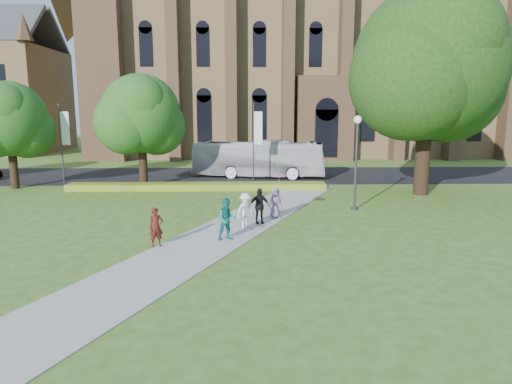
{
  "coord_description": "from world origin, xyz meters",
  "views": [
    {
      "loc": [
        1.28,
        -18.44,
        5.63
      ],
      "look_at": [
        1.87,
        3.44,
        1.6
      ],
      "focal_mm": 32.0,
      "sensor_mm": 36.0,
      "label": 1
    }
  ],
  "objects_px": {
    "streetlamp": "(356,151)",
    "pedestrian_0": "(156,227)",
    "tour_coach": "(259,159)",
    "large_tree": "(429,64)"
  },
  "relations": [
    {
      "from": "streetlamp",
      "to": "pedestrian_0",
      "type": "xyz_separation_m",
      "value": [
        -9.82,
        -6.8,
        -2.44
      ]
    },
    {
      "from": "tour_coach",
      "to": "pedestrian_0",
      "type": "height_order",
      "value": "tour_coach"
    },
    {
      "from": "streetlamp",
      "to": "large_tree",
      "type": "height_order",
      "value": "large_tree"
    },
    {
      "from": "large_tree",
      "to": "tour_coach",
      "type": "relative_size",
      "value": 1.21
    },
    {
      "from": "large_tree",
      "to": "pedestrian_0",
      "type": "relative_size",
      "value": 8.13
    },
    {
      "from": "streetlamp",
      "to": "pedestrian_0",
      "type": "relative_size",
      "value": 3.23
    },
    {
      "from": "streetlamp",
      "to": "tour_coach",
      "type": "bearing_deg",
      "value": 111.89
    },
    {
      "from": "large_tree",
      "to": "streetlamp",
      "type": "bearing_deg",
      "value": -140.71
    },
    {
      "from": "streetlamp",
      "to": "tour_coach",
      "type": "xyz_separation_m",
      "value": [
        -4.99,
        12.41,
        -1.76
      ]
    },
    {
      "from": "streetlamp",
      "to": "tour_coach",
      "type": "distance_m",
      "value": 13.49
    }
  ]
}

